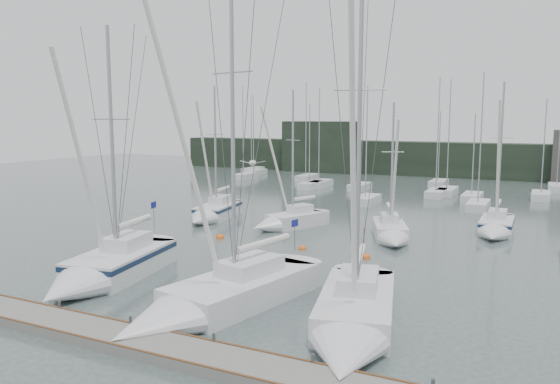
% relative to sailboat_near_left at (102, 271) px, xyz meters
% --- Properties ---
extents(ground, '(160.00, 160.00, 0.00)m').
position_rel_sailboat_near_left_xyz_m(ground, '(7.87, -0.40, -0.65)').
color(ground, '#404E4B').
rests_on(ground, ground).
extents(dock, '(24.00, 2.00, 0.40)m').
position_rel_sailboat_near_left_xyz_m(dock, '(7.87, -5.40, -0.45)').
color(dock, slate).
rests_on(dock, ground).
extents(far_treeline, '(90.00, 4.00, 5.00)m').
position_rel_sailboat_near_left_xyz_m(far_treeline, '(7.87, 61.60, 1.85)').
color(far_treeline, black).
rests_on(far_treeline, ground).
extents(far_building_left, '(12.00, 3.00, 8.00)m').
position_rel_sailboat_near_left_xyz_m(far_building_left, '(-12.13, 59.60, 3.35)').
color(far_building_left, black).
rests_on(far_building_left, ground).
extents(mast_forest, '(60.49, 28.04, 13.39)m').
position_rel_sailboat_near_left_xyz_m(mast_forest, '(10.96, 43.17, -0.18)').
color(mast_forest, silver).
rests_on(mast_forest, ground).
extents(sailboat_near_left, '(4.90, 10.49, 14.47)m').
position_rel_sailboat_near_left_xyz_m(sailboat_near_left, '(0.00, 0.00, 0.00)').
color(sailboat_near_left, silver).
rests_on(sailboat_near_left, ground).
extents(sailboat_near_center, '(5.52, 11.79, 18.04)m').
position_rel_sailboat_near_left_xyz_m(sailboat_near_center, '(7.52, -1.57, -0.06)').
color(sailboat_near_center, silver).
rests_on(sailboat_near_center, ground).
extents(sailboat_near_right, '(5.38, 10.78, 16.48)m').
position_rel_sailboat_near_left_xyz_m(sailboat_near_right, '(14.10, -1.02, -0.07)').
color(sailboat_near_right, silver).
rests_on(sailboat_near_right, ground).
extents(sailboat_mid_a, '(3.69, 8.03, 12.03)m').
position_rel_sailboat_near_left_xyz_m(sailboat_mid_a, '(-4.70, 17.46, -0.06)').
color(sailboat_mid_a, silver).
rests_on(sailboat_mid_a, ground).
extents(sailboat_mid_b, '(4.69, 6.91, 11.47)m').
position_rel_sailboat_near_left_xyz_m(sailboat_mid_b, '(2.30, 17.02, -0.12)').
color(sailboat_mid_b, silver).
rests_on(sailboat_mid_b, ground).
extents(sailboat_mid_c, '(4.29, 6.73, 10.36)m').
position_rel_sailboat_near_left_xyz_m(sailboat_mid_c, '(11.06, 16.26, -0.13)').
color(sailboat_mid_c, silver).
rests_on(sailboat_mid_c, ground).
extents(sailboat_mid_d, '(2.39, 6.86, 11.96)m').
position_rel_sailboat_near_left_xyz_m(sailboat_mid_d, '(17.37, 21.73, -0.11)').
color(sailboat_mid_d, silver).
rests_on(sailboat_mid_d, ground).
extents(buoy_a, '(0.53, 0.53, 0.53)m').
position_rel_sailboat_near_left_xyz_m(buoy_a, '(6.35, 11.54, -0.65)').
color(buoy_a, '#EB5B14').
rests_on(buoy_a, ground).
extents(buoy_b, '(0.58, 0.58, 0.58)m').
position_rel_sailboat_near_left_xyz_m(buoy_b, '(10.80, 11.23, -0.65)').
color(buoy_b, '#EB5B14').
rests_on(buoy_b, ground).
extents(buoy_c, '(0.63, 0.63, 0.63)m').
position_rel_sailboat_near_left_xyz_m(buoy_c, '(-0.37, 11.94, -0.65)').
color(buoy_c, '#EB5B14').
rests_on(buoy_c, ground).
extents(seagull, '(0.98, 0.48, 0.20)m').
position_rel_sailboat_near_left_xyz_m(seagull, '(10.42, -2.38, 6.27)').
color(seagull, silver).
rests_on(seagull, ground).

